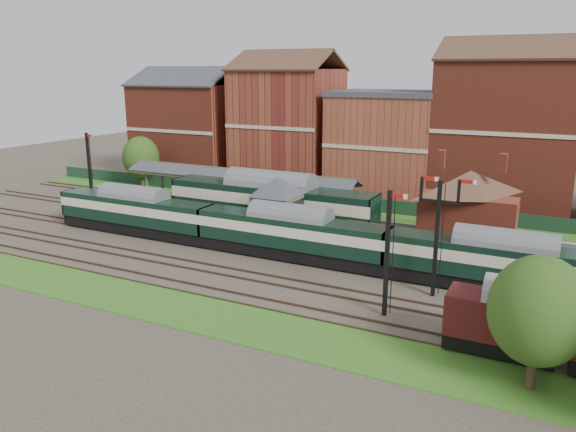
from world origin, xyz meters
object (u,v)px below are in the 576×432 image
at_px(semaphore_bracket, 438,230).
at_px(platform_railcar, 271,203).
at_px(goods_van_a, 501,320).
at_px(signal_box, 277,208).
at_px(dmu_train, 290,233).

relative_size(semaphore_bracket, platform_railcar, 0.40).
xyz_separation_m(platform_railcar, goods_van_a, (22.39, -15.50, -0.79)).
distance_m(signal_box, dmu_train, 4.46).
relative_size(signal_box, dmu_train, 0.12).
relative_size(semaphore_bracket, dmu_train, 0.17).
distance_m(semaphore_bracket, dmu_train, 12.64).
height_order(dmu_train, goods_van_a, dmu_train).
xyz_separation_m(semaphore_bracket, platform_railcar, (-17.44, 9.00, -1.88)).
height_order(platform_railcar, goods_van_a, platform_railcar).
bearing_deg(platform_railcar, goods_van_a, -34.69).
bearing_deg(goods_van_a, semaphore_bracket, 127.32).
bearing_deg(platform_railcar, dmu_train, -50.85).
height_order(dmu_train, platform_railcar, platform_railcar).
height_order(signal_box, goods_van_a, signal_box).
height_order(signal_box, platform_railcar, signal_box).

